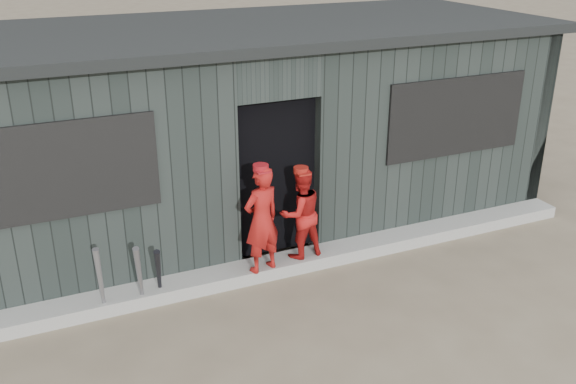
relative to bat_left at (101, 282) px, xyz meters
name	(u,v)px	position (x,y,z in m)	size (l,w,h in m)	color
ground	(365,356)	(2.14, -1.67, -0.42)	(80.00, 80.00, 0.00)	#6D5F4B
curb	(287,264)	(2.14, 0.15, -0.34)	(8.00, 0.36, 0.15)	#999A95
bat_left	(101,282)	(0.00, 0.00, 0.00)	(0.07, 0.07, 0.83)	gray
bat_mid	(140,277)	(0.39, -0.03, -0.01)	(0.07, 0.07, 0.83)	slate
bat_right	(159,274)	(0.60, 0.03, -0.06)	(0.07, 0.07, 0.73)	black
player_red_left	(262,220)	(1.78, 0.02, 0.35)	(0.45, 0.30, 1.24)	#AA1714
player_red_right	(301,213)	(2.31, 0.16, 0.28)	(0.53, 0.41, 1.09)	#B51816
player_grey_back	(320,203)	(2.79, 0.62, 0.14)	(0.54, 0.35, 1.11)	#ACACAC
dugout	(236,127)	(2.14, 1.83, 0.87)	(8.30, 3.30, 2.62)	black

